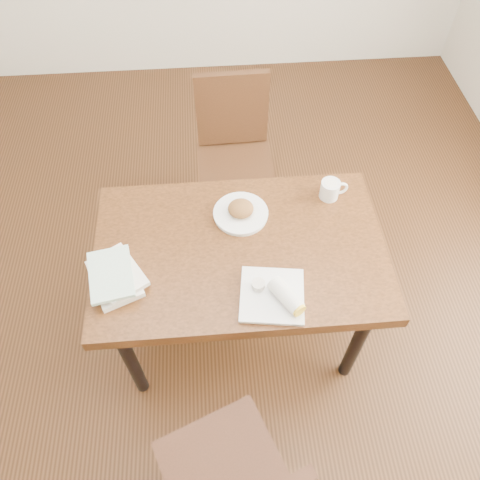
{
  "coord_description": "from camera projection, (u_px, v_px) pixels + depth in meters",
  "views": [
    {
      "loc": [
        -0.09,
        -1.16,
        2.36
      ],
      "look_at": [
        0.0,
        0.0,
        0.8
      ],
      "focal_mm": 35.0,
      "sensor_mm": 36.0,
      "label": 1
    }
  ],
  "objects": [
    {
      "name": "ground",
      "position": [
        240.0,
        326.0,
        2.6
      ],
      "size": [
        4.0,
        5.0,
        0.01
      ],
      "primitive_type": "cube",
      "color": "#472814",
      "rests_on": "ground"
    },
    {
      "name": "coffee_mug",
      "position": [
        331.0,
        189.0,
        2.13
      ],
      "size": [
        0.13,
        0.09,
        0.09
      ],
      "color": "white",
      "rests_on": "table"
    },
    {
      "name": "chair_far",
      "position": [
        234.0,
        147.0,
        2.66
      ],
      "size": [
        0.43,
        0.43,
        0.95
      ],
      "color": "#422513",
      "rests_on": "ground"
    },
    {
      "name": "plate_burrito",
      "position": [
        276.0,
        295.0,
        1.82
      ],
      "size": [
        0.28,
        0.28,
        0.08
      ],
      "color": "white",
      "rests_on": "table"
    },
    {
      "name": "plate_scone",
      "position": [
        241.0,
        212.0,
        2.07
      ],
      "size": [
        0.25,
        0.25,
        0.08
      ],
      "color": "white",
      "rests_on": "table"
    },
    {
      "name": "table",
      "position": [
        240.0,
        258.0,
        2.06
      ],
      "size": [
        1.24,
        0.79,
        0.75
      ],
      "color": "brown",
      "rests_on": "ground"
    },
    {
      "name": "room_walls",
      "position": [
        240.0,
        59.0,
        1.28
      ],
      "size": [
        4.02,
        5.02,
        2.8
      ],
      "color": "silver",
      "rests_on": "ground"
    },
    {
      "name": "book_stack",
      "position": [
        115.0,
        276.0,
        1.86
      ],
      "size": [
        0.27,
        0.3,
        0.07
      ],
      "color": "white",
      "rests_on": "table"
    }
  ]
}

